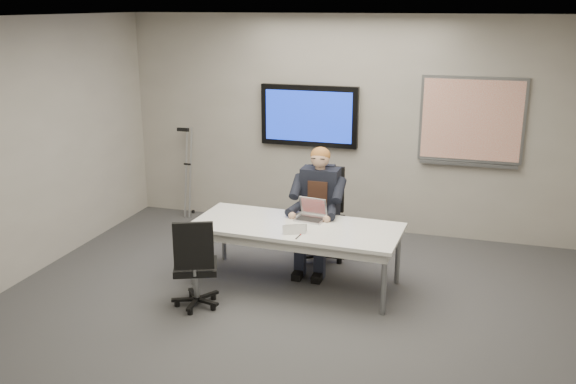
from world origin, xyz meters
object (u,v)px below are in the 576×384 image
(conference_table, at_px, (296,232))
(office_chair_far, at_px, (321,232))
(laptop, at_px, (311,214))
(seated_person, at_px, (316,222))
(office_chair_near, at_px, (196,280))

(conference_table, xyz_separation_m, office_chair_far, (0.09, 0.75, -0.26))
(office_chair_far, distance_m, laptop, 0.63)
(seated_person, bearing_deg, laptop, -88.00)
(conference_table, bearing_deg, seated_person, 81.72)
(office_chair_far, relative_size, office_chair_near, 1.16)
(seated_person, distance_m, laptop, 0.29)
(conference_table, bearing_deg, office_chair_far, 85.37)
(conference_table, relative_size, office_chair_far, 2.02)
(conference_table, distance_m, seated_person, 0.50)
(office_chair_far, bearing_deg, conference_table, -97.58)
(laptop, bearing_deg, seated_person, 100.49)
(seated_person, bearing_deg, office_chair_far, 89.91)
(office_chair_far, xyz_separation_m, seated_person, (0.00, -0.26, 0.21))
(office_chair_far, bearing_deg, laptop, -89.64)
(office_chair_near, bearing_deg, seated_person, -146.91)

